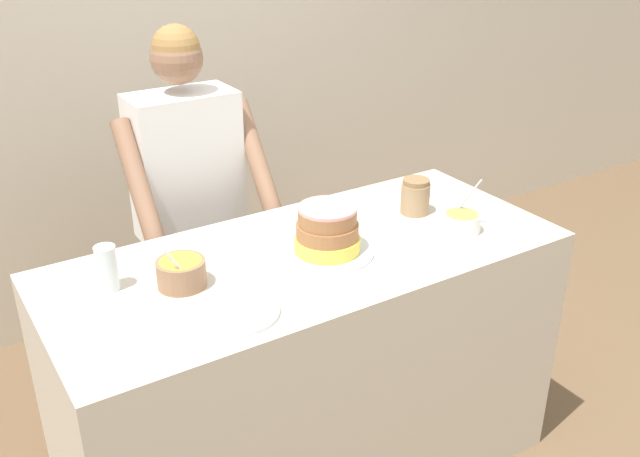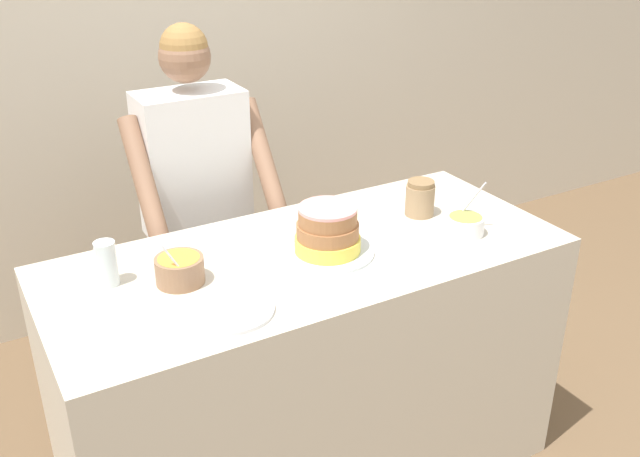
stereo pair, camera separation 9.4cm
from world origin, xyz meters
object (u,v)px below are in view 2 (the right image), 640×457
(ceramic_plate, at_px, (229,309))
(stoneware_jar, at_px, (420,198))
(frosting_bowl_olive, at_px, (465,224))
(cake, at_px, (328,233))
(person_baker, at_px, (196,189))
(drinking_glass, at_px, (107,263))
(frosting_bowl_orange, at_px, (180,269))

(ceramic_plate, distance_m, stoneware_jar, 0.91)
(frosting_bowl_olive, relative_size, ceramic_plate, 0.70)
(cake, distance_m, stoneware_jar, 0.46)
(person_baker, distance_m, drinking_glass, 0.74)
(frosting_bowl_orange, bearing_deg, person_baker, 65.41)
(frosting_bowl_orange, distance_m, drinking_glass, 0.22)
(cake, bearing_deg, ceramic_plate, -158.12)
(drinking_glass, distance_m, stoneware_jar, 1.12)
(cake, height_order, stoneware_jar, cake)
(cake, distance_m, drinking_glass, 0.69)
(frosting_bowl_orange, bearing_deg, drinking_glass, 153.01)
(stoneware_jar, bearing_deg, frosting_bowl_orange, -177.46)
(person_baker, relative_size, drinking_glass, 11.26)
(frosting_bowl_olive, bearing_deg, ceramic_plate, -176.22)
(cake, distance_m, frosting_bowl_olive, 0.50)
(frosting_bowl_orange, distance_m, stoneware_jar, 0.93)
(frosting_bowl_olive, distance_m, drinking_glass, 1.19)
(person_baker, height_order, stoneware_jar, person_baker)
(drinking_glass, bearing_deg, person_baker, 48.60)
(frosting_bowl_olive, xyz_separation_m, stoneware_jar, (-0.04, 0.21, 0.03))
(person_baker, distance_m, cake, 0.74)
(person_baker, height_order, frosting_bowl_olive, person_baker)
(person_baker, bearing_deg, frosting_bowl_olive, -50.67)
(cake, xyz_separation_m, drinking_glass, (-0.67, 0.15, -0.00))
(cake, xyz_separation_m, stoneware_jar, (0.45, 0.10, -0.01))
(frosting_bowl_olive, bearing_deg, drinking_glass, 167.23)
(ceramic_plate, xyz_separation_m, stoneware_jar, (0.87, 0.27, 0.06))
(drinking_glass, relative_size, stoneware_jar, 1.07)
(frosting_bowl_olive, height_order, stoneware_jar, frosting_bowl_olive)
(frosting_bowl_olive, height_order, ceramic_plate, frosting_bowl_olive)
(cake, xyz_separation_m, frosting_bowl_orange, (-0.48, 0.06, -0.03))
(person_baker, distance_m, frosting_bowl_orange, 0.72)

